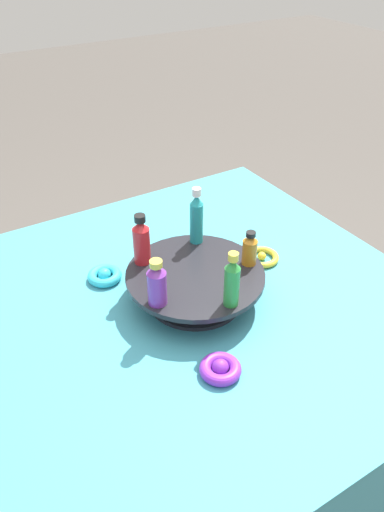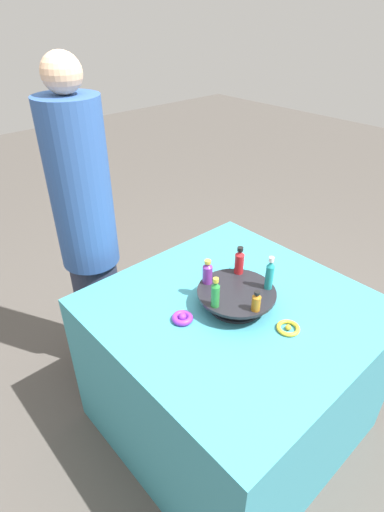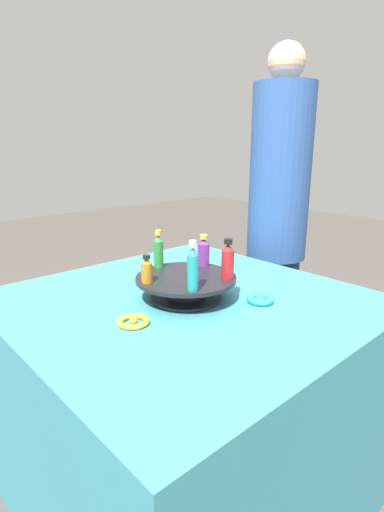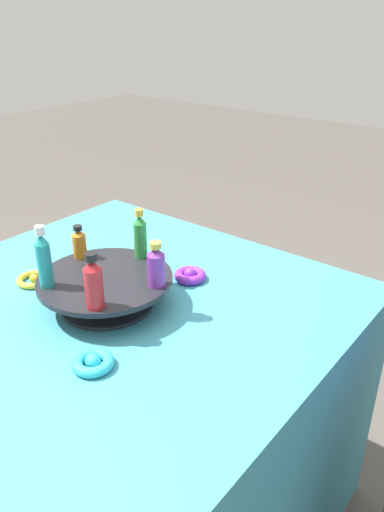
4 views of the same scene
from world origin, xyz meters
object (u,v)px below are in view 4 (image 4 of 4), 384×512
at_px(bottle_purple, 156,266).
at_px(ribbon_bow_purple, 190,275).
at_px(bottle_teal, 44,259).
at_px(bottle_green, 140,235).
at_px(bottle_amber, 79,243).
at_px(ribbon_bow_teal, 93,362).
at_px(bottle_red, 94,283).
at_px(display_stand, 106,288).
at_px(ribbon_bow_gold, 34,279).

height_order(bottle_purple, ribbon_bow_purple, bottle_purple).
xyz_separation_m(bottle_teal, bottle_purple, (0.16, -0.19, -0.02)).
height_order(bottle_green, bottle_amber, bottle_green).
relative_size(bottle_green, ribbon_bow_teal, 1.53).
bearing_deg(bottle_amber, bottle_purple, -86.93).
xyz_separation_m(bottle_green, ribbon_bow_teal, (-0.31, -0.16, -0.12)).
height_order(bottle_purple, ribbon_bow_teal, bottle_purple).
bearing_deg(ribbon_bow_purple, bottle_purple, -166.17).
height_order(bottle_amber, bottle_red, bottle_red).
distance_m(display_stand, bottle_green, 0.16).
distance_m(bottle_teal, bottle_red, 0.15).
bearing_deg(ribbon_bow_purple, bottle_green, 136.84).
bearing_deg(bottle_purple, bottle_amber, 93.07).
bearing_deg(bottle_red, bottle_amber, 57.07).
distance_m(bottle_amber, ribbon_bow_purple, 0.30).
distance_m(bottle_green, bottle_purple, 0.15).
xyz_separation_m(bottle_amber, ribbon_bow_gold, (-0.08, 0.11, -0.11)).
bearing_deg(bottle_purple, bottle_green, 57.07).
distance_m(bottle_purple, ribbon_bow_teal, 0.26).
bearing_deg(ribbon_bow_teal, bottle_teal, 72.73).
bearing_deg(bottle_red, ribbon_bow_purple, 0.63).
distance_m(bottle_amber, bottle_teal, 0.16).
distance_m(ribbon_bow_purple, ribbon_bow_gold, 0.41).
distance_m(bottle_teal, ribbon_bow_purple, 0.39).
xyz_separation_m(display_stand, bottle_green, (0.13, 0.01, 0.09)).
bearing_deg(bottle_amber, bottle_red, -122.93).
xyz_separation_m(bottle_green, bottle_red, (-0.23, -0.09, -0.00)).
relative_size(bottle_red, ribbon_bow_purple, 1.49).
relative_size(bottle_green, ribbon_bow_gold, 1.44).
relative_size(display_stand, bottle_purple, 2.96).
bearing_deg(ribbon_bow_gold, bottle_purple, -75.76).
xyz_separation_m(bottle_red, ribbon_bow_teal, (-0.08, -0.07, -0.12)).
bearing_deg(bottle_red, bottle_teal, 93.07).
relative_size(bottle_purple, ribbon_bow_teal, 1.28).
bearing_deg(bottle_purple, display_stand, 111.07).
xyz_separation_m(bottle_amber, ribbon_bow_purple, (0.19, -0.21, -0.10)).
xyz_separation_m(bottle_amber, ribbon_bow_teal, (-0.21, -0.28, -0.10)).
relative_size(ribbon_bow_purple, ribbon_bow_gold, 0.94).
bearing_deg(bottle_green, bottle_purple, -122.93).
distance_m(bottle_red, ribbon_bow_purple, 0.35).
distance_m(bottle_red, bottle_purple, 0.15).
distance_m(bottle_red, ribbon_bow_teal, 0.16).
distance_m(display_stand, bottle_teal, 0.16).
xyz_separation_m(display_stand, ribbon_bow_gold, (-0.04, 0.23, -0.04)).
relative_size(display_stand, ribbon_bow_teal, 3.78).
bearing_deg(display_stand, ribbon_bow_teal, -139.55).
relative_size(bottle_amber, bottle_teal, 0.58).
bearing_deg(bottle_red, ribbon_bow_teal, -137.83).
xyz_separation_m(bottle_teal, bottle_red, (0.01, -0.15, -0.01)).
bearing_deg(ribbon_bow_teal, bottle_green, 27.30).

